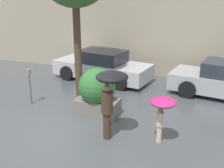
% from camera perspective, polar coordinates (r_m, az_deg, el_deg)
% --- Properties ---
extents(ground_plane, '(40.00, 40.00, 0.00)m').
position_cam_1_polar(ground_plane, '(8.45, -9.88, -9.35)').
color(ground_plane, '#51565B').
extents(building_facade, '(18.00, 0.30, 6.00)m').
position_cam_1_polar(building_facade, '(13.48, 3.72, 14.75)').
color(building_facade, '#B7A88E').
rests_on(building_facade, ground).
extents(planter_box, '(1.39, 1.19, 1.59)m').
position_cam_1_polar(planter_box, '(9.04, -3.02, -1.59)').
color(planter_box, gray).
rests_on(planter_box, ground).
extents(person_adult, '(0.86, 0.86, 1.90)m').
position_cam_1_polar(person_adult, '(7.40, -0.37, -0.94)').
color(person_adult, '#473323').
rests_on(person_adult, ground).
extents(person_child, '(0.68, 0.68, 1.30)m').
position_cam_1_polar(person_child, '(7.38, 10.22, -4.64)').
color(person_child, beige).
rests_on(person_child, ground).
extents(parked_car_near, '(4.59, 2.39, 1.36)m').
position_cam_1_polar(parked_car_near, '(12.67, -2.00, 3.61)').
color(parked_car_near, silver).
rests_on(parked_car_near, ground).
extents(parking_meter, '(0.14, 0.14, 1.30)m').
position_cam_1_polar(parking_meter, '(10.25, -16.43, 0.90)').
color(parking_meter, '#595B60').
rests_on(parking_meter, ground).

